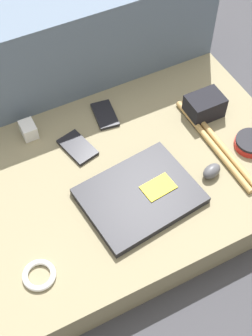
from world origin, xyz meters
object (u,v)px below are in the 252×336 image
object	(u,v)px
computer_mouse	(212,171)
charger_brick	(29,130)
laptop	(140,196)
speaker_puck	(251,143)
phone_silver	(78,147)
camera_pouch	(204,106)
phone_black	(105,115)

from	to	relation	value
computer_mouse	charger_brick	world-z (taller)	charger_brick
laptop	speaker_puck	world-z (taller)	speaker_puck
speaker_puck	phone_silver	xyz separation A→B (m)	(-0.47, 0.23, -0.01)
laptop	camera_pouch	distance (m)	0.38
phone_black	camera_pouch	distance (m)	0.31
computer_mouse	phone_silver	xyz separation A→B (m)	(-0.30, 0.26, -0.01)
laptop	computer_mouse	bearing A→B (deg)	-12.60
phone_black	camera_pouch	size ratio (longest dim) A/B	1.07
laptop	speaker_puck	distance (m)	0.38
speaker_puck	phone_black	distance (m)	0.46
laptop	computer_mouse	xyz separation A→B (m)	(0.22, -0.02, 0.01)
speaker_puck	phone_silver	distance (m)	0.52
camera_pouch	laptop	bearing A→B (deg)	-150.16
laptop	phone_silver	xyz separation A→B (m)	(-0.08, 0.24, -0.01)
computer_mouse	charger_brick	bearing A→B (deg)	122.08
speaker_puck	computer_mouse	bearing A→B (deg)	-167.42
phone_silver	phone_black	distance (m)	0.15
laptop	charger_brick	bearing A→B (deg)	111.98
phone_silver	computer_mouse	bearing A→B (deg)	-54.58
speaker_puck	charger_brick	xyz separation A→B (m)	(-0.58, 0.34, 0.01)
phone_silver	camera_pouch	world-z (taller)	camera_pouch
phone_black	laptop	bearing A→B (deg)	-90.25
laptop	phone_black	xyz separation A→B (m)	(0.05, 0.32, -0.01)
phone_silver	charger_brick	bearing A→B (deg)	119.39
phone_black	charger_brick	size ratio (longest dim) A/B	2.09
speaker_puck	camera_pouch	distance (m)	0.19
camera_pouch	charger_brick	distance (m)	0.55
speaker_puck	camera_pouch	xyz separation A→B (m)	(-0.06, 0.18, 0.02)
computer_mouse	camera_pouch	xyz separation A→B (m)	(0.11, 0.21, 0.02)
speaker_puck	phone_silver	world-z (taller)	speaker_puck
computer_mouse	laptop	bearing A→B (deg)	158.66
speaker_puck	phone_black	xyz separation A→B (m)	(-0.34, 0.31, -0.01)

